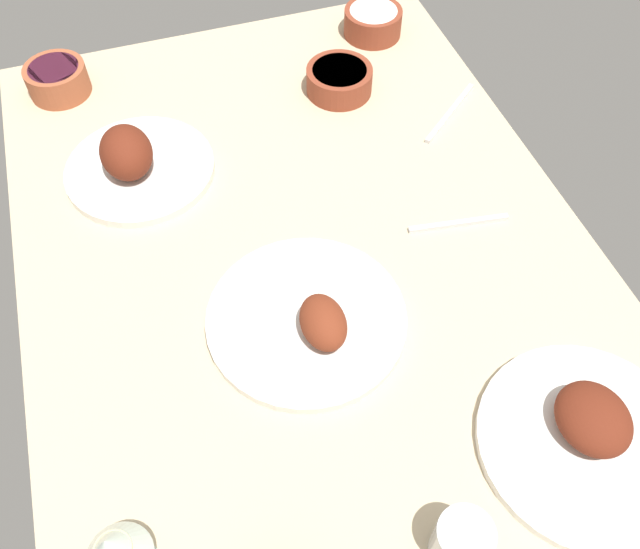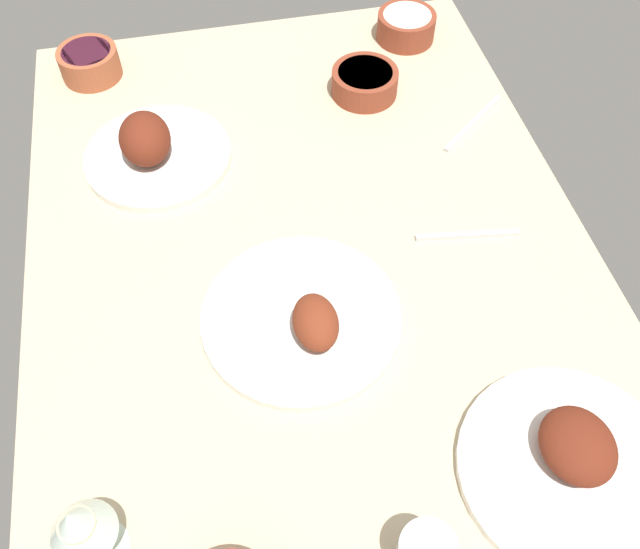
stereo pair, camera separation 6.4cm
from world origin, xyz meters
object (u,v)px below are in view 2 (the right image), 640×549
(plate_far_side, at_px, (153,149))
(bowl_cream, at_px, (406,26))
(wine_glass, at_px, (78,526))
(bowl_potatoes, at_px, (365,81))
(fork_loose, at_px, (473,123))
(plate_near_viewer, at_px, (572,463))
(spoon_loose, at_px, (467,235))
(plate_center_main, at_px, (304,318))
(bowl_onions, at_px, (89,62))

(plate_far_side, xyz_separation_m, bowl_cream, (-0.26, 0.54, 0.00))
(plate_far_side, bearing_deg, wine_glass, -9.48)
(bowl_potatoes, relative_size, fork_loose, 0.67)
(plate_near_viewer, relative_size, fork_loose, 1.53)
(fork_loose, distance_m, spoon_loose, 0.27)
(plate_near_viewer, distance_m, bowl_cream, 0.94)
(plate_far_side, distance_m, bowl_potatoes, 0.42)
(plate_center_main, relative_size, fork_loose, 1.58)
(bowl_onions, bearing_deg, plate_near_viewer, 31.81)
(bowl_potatoes, bearing_deg, bowl_cream, 140.30)
(bowl_potatoes, height_order, bowl_onions, bowl_onions)
(plate_center_main, bearing_deg, bowl_potatoes, 156.17)
(bowl_onions, height_order, fork_loose, bowl_onions)
(plate_near_viewer, relative_size, plate_center_main, 0.97)
(bowl_onions, relative_size, bowl_cream, 0.96)
(bowl_potatoes, bearing_deg, spoon_loose, 10.97)
(wine_glass, bearing_deg, spoon_loose, 121.97)
(plate_near_viewer, bearing_deg, bowl_onions, -148.19)
(plate_near_viewer, xyz_separation_m, wine_glass, (-0.02, -0.59, 0.08))
(plate_center_main, relative_size, plate_far_side, 1.15)
(bowl_cream, bearing_deg, plate_far_side, -64.56)
(plate_near_viewer, xyz_separation_m, spoon_loose, (-0.39, 0.00, -0.01))
(bowl_cream, bearing_deg, wine_glass, -35.41)
(bowl_potatoes, relative_size, spoon_loose, 0.75)
(plate_center_main, bearing_deg, bowl_onions, -155.80)
(bowl_potatoes, distance_m, bowl_cream, 0.20)
(plate_far_side, relative_size, bowl_onions, 2.24)
(plate_center_main, relative_size, bowl_potatoes, 2.34)
(plate_near_viewer, bearing_deg, fork_loose, 170.88)
(wine_glass, distance_m, fork_loose, 0.94)
(wine_glass, height_order, fork_loose, wine_glass)
(fork_loose, bearing_deg, bowl_potatoes, 104.33)
(wine_glass, bearing_deg, plate_near_viewer, 87.68)
(plate_near_viewer, relative_size, bowl_onions, 2.49)
(spoon_loose, bearing_deg, plate_near_viewer, -82.14)
(wine_glass, distance_m, spoon_loose, 0.71)
(bowl_potatoes, distance_m, fork_loose, 0.22)
(bowl_cream, distance_m, spoon_loose, 0.54)
(plate_center_main, relative_size, bowl_cream, 2.48)
(bowl_onions, xyz_separation_m, fork_loose, (0.30, 0.69, -0.03))
(plate_center_main, height_order, spoon_loose, plate_center_main)
(plate_far_side, height_order, fork_loose, plate_far_side)
(bowl_onions, xyz_separation_m, bowl_cream, (0.01, 0.64, -0.00))
(plate_center_main, bearing_deg, plate_far_side, -153.90)
(plate_near_viewer, height_order, plate_center_main, same)
(bowl_onions, height_order, bowl_cream, bowl_onions)
(plate_center_main, bearing_deg, wine_glass, -48.93)
(wine_glass, bearing_deg, plate_center_main, 131.07)
(wine_glass, relative_size, fork_loose, 0.74)
(plate_near_viewer, height_order, bowl_potatoes, plate_near_viewer)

